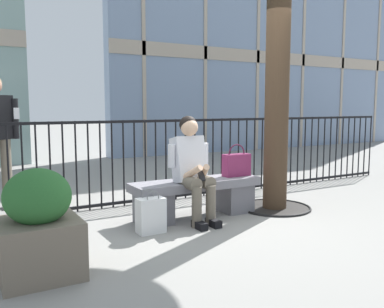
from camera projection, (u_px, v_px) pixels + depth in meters
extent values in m
plane|color=gray|center=(196.00, 217.00, 4.98)|extent=(60.00, 60.00, 0.00)
cube|color=slate|center=(196.00, 184.00, 4.94)|extent=(1.60, 0.44, 0.10)
cube|color=slate|center=(153.00, 208.00, 4.68)|extent=(0.36, 0.37, 0.35)
cube|color=slate|center=(234.00, 197.00, 5.24)|extent=(0.36, 0.37, 0.35)
cylinder|color=#6B6051|center=(188.00, 182.00, 4.66)|extent=(0.15, 0.40, 0.15)
cylinder|color=#6B6051|center=(197.00, 207.00, 4.52)|extent=(0.11, 0.11, 0.45)
cube|color=black|center=(200.00, 225.00, 4.49)|extent=(0.09, 0.22, 0.08)
cylinder|color=#6B6051|center=(201.00, 181.00, 4.75)|extent=(0.15, 0.40, 0.15)
cylinder|color=#6B6051|center=(211.00, 205.00, 4.61)|extent=(0.11, 0.11, 0.45)
cube|color=black|center=(213.00, 223.00, 4.58)|extent=(0.09, 0.22, 0.08)
cube|color=silver|center=(189.00, 159.00, 4.80)|extent=(0.36, 0.30, 0.55)
cylinder|color=silver|center=(172.00, 156.00, 4.69)|extent=(0.08, 0.08, 0.26)
cylinder|color=#DBAD89|center=(192.00, 173.00, 4.59)|extent=(0.16, 0.28, 0.20)
cylinder|color=silver|center=(205.00, 154.00, 4.91)|extent=(0.08, 0.08, 0.26)
cylinder|color=#DBAD89|center=(204.00, 172.00, 4.67)|extent=(0.16, 0.28, 0.20)
cube|color=black|center=(201.00, 175.00, 4.58)|extent=(0.07, 0.10, 0.13)
sphere|color=#DBAD89|center=(189.00, 127.00, 4.74)|extent=(0.20, 0.20, 0.20)
sphere|color=black|center=(188.00, 125.00, 4.77)|extent=(0.20, 0.20, 0.20)
cube|color=#7A234C|center=(236.00, 165.00, 5.19)|extent=(0.35, 0.14, 0.28)
torus|color=#49152D|center=(237.00, 154.00, 5.18)|extent=(0.24, 0.02, 0.24)
cube|color=white|center=(151.00, 215.00, 4.34)|extent=(0.29, 0.18, 0.37)
torus|color=slate|center=(153.00, 197.00, 4.26)|extent=(0.14, 0.01, 0.14)
torus|color=slate|center=(148.00, 195.00, 4.37)|extent=(0.14, 0.01, 0.14)
cylinder|color=#6B6051|center=(7.00, 174.00, 5.39)|extent=(0.13, 0.13, 0.90)
cube|color=black|center=(9.00, 206.00, 5.41)|extent=(0.09, 0.22, 0.06)
cylinder|color=black|center=(15.00, 119.00, 5.38)|extent=(0.08, 0.08, 0.52)
cube|color=silver|center=(17.00, 113.00, 5.29)|extent=(0.07, 0.01, 0.14)
cylinder|color=black|center=(8.00, 172.00, 4.78)|extent=(0.02, 0.02, 1.14)
cylinder|color=black|center=(23.00, 171.00, 4.86)|extent=(0.02, 0.02, 1.14)
cylinder|color=black|center=(37.00, 170.00, 4.93)|extent=(0.02, 0.02, 1.14)
cylinder|color=black|center=(50.00, 169.00, 5.01)|extent=(0.02, 0.02, 1.14)
cylinder|color=black|center=(64.00, 168.00, 5.09)|extent=(0.02, 0.02, 1.14)
cylinder|color=black|center=(76.00, 167.00, 5.16)|extent=(0.02, 0.02, 1.14)
cylinder|color=black|center=(89.00, 166.00, 5.24)|extent=(0.02, 0.02, 1.14)
cylinder|color=black|center=(101.00, 165.00, 5.32)|extent=(0.02, 0.02, 1.14)
cylinder|color=black|center=(112.00, 164.00, 5.40)|extent=(0.02, 0.02, 1.14)
cylinder|color=black|center=(124.00, 163.00, 5.47)|extent=(0.02, 0.02, 1.14)
cylinder|color=black|center=(135.00, 163.00, 5.55)|extent=(0.02, 0.02, 1.14)
cylinder|color=black|center=(145.00, 162.00, 5.63)|extent=(0.02, 0.02, 1.14)
cylinder|color=black|center=(156.00, 161.00, 5.71)|extent=(0.02, 0.02, 1.14)
cylinder|color=black|center=(166.00, 160.00, 5.78)|extent=(0.02, 0.02, 1.14)
cylinder|color=black|center=(176.00, 160.00, 5.86)|extent=(0.02, 0.02, 1.14)
cylinder|color=black|center=(185.00, 159.00, 5.94)|extent=(0.02, 0.02, 1.14)
cylinder|color=black|center=(195.00, 158.00, 6.01)|extent=(0.02, 0.02, 1.14)
cylinder|color=black|center=(204.00, 158.00, 6.09)|extent=(0.02, 0.02, 1.14)
cylinder|color=black|center=(213.00, 157.00, 6.17)|extent=(0.02, 0.02, 1.14)
cylinder|color=black|center=(222.00, 156.00, 6.25)|extent=(0.02, 0.02, 1.14)
cylinder|color=black|center=(230.00, 156.00, 6.32)|extent=(0.02, 0.02, 1.14)
cylinder|color=black|center=(238.00, 155.00, 6.40)|extent=(0.02, 0.02, 1.14)
cylinder|color=black|center=(246.00, 155.00, 6.48)|extent=(0.02, 0.02, 1.14)
cylinder|color=black|center=(254.00, 154.00, 6.56)|extent=(0.02, 0.02, 1.14)
cylinder|color=black|center=(262.00, 153.00, 6.63)|extent=(0.02, 0.02, 1.14)
cylinder|color=black|center=(269.00, 153.00, 6.71)|extent=(0.02, 0.02, 1.14)
cylinder|color=black|center=(277.00, 152.00, 6.79)|extent=(0.02, 0.02, 1.14)
cylinder|color=black|center=(284.00, 152.00, 6.86)|extent=(0.02, 0.02, 1.14)
cylinder|color=black|center=(291.00, 151.00, 6.94)|extent=(0.02, 0.02, 1.14)
cylinder|color=black|center=(298.00, 151.00, 7.02)|extent=(0.02, 0.02, 1.14)
cylinder|color=black|center=(305.00, 150.00, 7.10)|extent=(0.02, 0.02, 1.14)
cylinder|color=black|center=(311.00, 150.00, 7.17)|extent=(0.02, 0.02, 1.14)
cylinder|color=black|center=(318.00, 149.00, 7.25)|extent=(0.02, 0.02, 1.14)
cylinder|color=black|center=(324.00, 149.00, 7.33)|extent=(0.02, 0.02, 1.14)
cylinder|color=black|center=(330.00, 148.00, 7.41)|extent=(0.02, 0.02, 1.14)
cylinder|color=black|center=(336.00, 148.00, 7.48)|extent=(0.02, 0.02, 1.14)
cylinder|color=black|center=(342.00, 148.00, 7.56)|extent=(0.02, 0.02, 1.14)
cylinder|color=black|center=(348.00, 147.00, 7.64)|extent=(0.02, 0.02, 1.14)
cylinder|color=black|center=(354.00, 147.00, 7.71)|extent=(0.02, 0.02, 1.14)
cylinder|color=black|center=(359.00, 146.00, 7.79)|extent=(0.02, 0.02, 1.14)
cylinder|color=black|center=(365.00, 146.00, 7.87)|extent=(0.02, 0.02, 1.14)
cylinder|color=black|center=(370.00, 146.00, 7.95)|extent=(0.02, 0.02, 1.14)
cube|color=black|center=(161.00, 198.00, 5.80)|extent=(8.87, 0.04, 0.04)
cube|color=black|center=(161.00, 121.00, 5.68)|extent=(8.87, 0.04, 0.04)
cylinder|color=black|center=(274.00, 208.00, 5.41)|extent=(0.91, 0.91, 0.01)
torus|color=black|center=(274.00, 207.00, 5.41)|extent=(0.94, 0.94, 0.03)
cylinder|color=#423021|center=(277.00, 76.00, 5.21)|extent=(0.30, 0.30, 3.40)
cube|color=#726656|center=(40.00, 248.00, 3.23)|extent=(0.60, 0.60, 0.45)
ellipsoid|color=#28602B|center=(37.00, 197.00, 3.18)|extent=(0.51, 0.51, 0.44)
cube|color=#7A8EAD|center=(278.00, 3.00, 12.89)|extent=(11.12, 0.40, 9.00)
cube|color=#AD9E8C|center=(305.00, 5.00, 13.16)|extent=(0.10, 0.04, 9.00)
cube|color=#AD9E8C|center=(345.00, 12.00, 14.08)|extent=(0.10, 0.04, 9.00)
cube|color=#AD9E8C|center=(380.00, 18.00, 15.00)|extent=(0.10, 0.04, 9.00)
cube|color=#AD9E8C|center=(281.00, 58.00, 12.90)|extent=(11.12, 0.04, 0.36)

